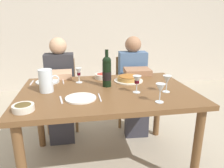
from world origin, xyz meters
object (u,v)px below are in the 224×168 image
olive_bowl (23,107)px  wine_glass_centre (79,73)px  chair_left (62,89)px  chair_right (130,85)px  dinner_plate_left_setting (81,98)px  baked_tart (129,78)px  dining_table (107,99)px  diner_right (134,82)px  wine_bottle (107,71)px  dinner_plate_right_setting (48,82)px  water_pitcher (46,82)px  wine_glass_right_diner (137,80)px  salad_bowl (103,76)px  diner_left (60,85)px  wine_glass_spare (160,89)px  wine_glass_left_diner (167,80)px

olive_bowl → wine_glass_centre: 0.73m
chair_left → chair_right: bearing=179.3°
dinner_plate_left_setting → baked_tart: bearing=40.2°
dining_table → diner_right: size_ratio=1.29×
wine_bottle → chair_right: 0.99m
wine_glass_centre → dinner_plate_right_setting: (-0.31, 0.07, -0.09)m
dining_table → chair_left: (-0.45, 0.91, -0.17)m
dining_table → olive_bowl: 0.72m
baked_tart → chair_left: bearing=136.4°
dining_table → water_pitcher: bearing=175.4°
wine_glass_right_diner → wine_glass_centre: 0.61m
wine_bottle → dining_table: bearing=-99.8°
wine_glass_right_diner → diner_right: diner_right is taller
wine_glass_right_diner → chair_right: bearing=77.9°
salad_bowl → wine_glass_centre: (-0.25, -0.11, 0.07)m
water_pitcher → chair_right: water_pitcher is taller
diner_right → chair_right: bearing=-89.3°
chair_left → diner_left: (0.00, -0.24, 0.12)m
salad_bowl → wine_glass_right_diner: 0.54m
salad_bowl → wine_glass_spare: wine_glass_spare is taller
baked_tart → olive_bowl: bearing=-147.0°
dinner_plate_left_setting → diner_left: 0.89m
baked_tart → diner_right: (0.18, 0.43, -0.17)m
wine_bottle → water_pitcher: bearing=-173.5°
wine_glass_left_diner → chair_right: size_ratio=0.17×
wine_bottle → wine_glass_left_diner: size_ratio=2.35×
wine_bottle → olive_bowl: bearing=-145.4°
baked_tart → diner_right: 0.50m
dinner_plate_left_setting → chair_right: 1.31m
salad_bowl → wine_glass_left_diner: (0.48, -0.52, 0.08)m
wine_glass_right_diner → chair_right: (0.22, 1.01, -0.37)m
wine_glass_spare → chair_left: size_ratio=0.17×
dining_table → wine_glass_left_diner: bearing=-16.4°
water_pitcher → diner_left: 0.67m
baked_tart → wine_glass_centre: wine_glass_centre is taller
wine_glass_centre → dinner_plate_right_setting: 0.33m
dinner_plate_right_setting → diner_right: size_ratio=0.20×
salad_bowl → chair_right: chair_right is taller
water_pitcher → chair_left: (0.06, 0.87, -0.35)m
dinner_plate_left_setting → diner_right: 1.09m
wine_bottle → diner_right: diner_right is taller
wine_glass_right_diner → wine_bottle: bearing=136.0°
chair_right → salad_bowl: bearing=54.1°
dinner_plate_left_setting → diner_right: (0.68, 0.84, -0.15)m
wine_glass_left_diner → dining_table: bearing=163.6°
chair_left → chair_right: 0.91m
chair_left → diner_right: bearing=164.5°
chair_left → wine_bottle: bearing=120.1°
baked_tart → wine_glass_left_diner: 0.45m
wine_glass_spare → wine_glass_centre: bearing=132.9°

